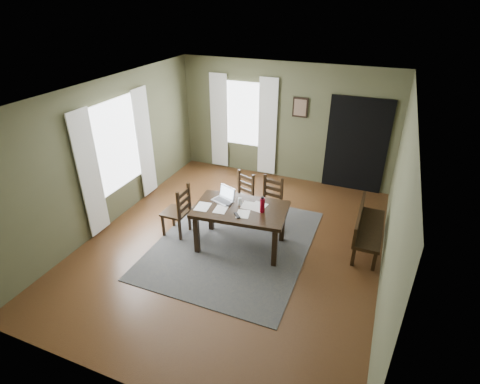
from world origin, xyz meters
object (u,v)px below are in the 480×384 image
at_px(dining_table, 241,213).
at_px(chair_end, 178,211).
at_px(chair_back_left, 241,197).
at_px(chair_back_right, 270,202).
at_px(bench, 366,225).
at_px(laptop, 225,197).
at_px(water_bottle, 262,205).

distance_m(dining_table, chair_end, 1.22).
xyz_separation_m(chair_back_left, chair_back_right, (0.58, 0.00, 0.00)).
xyz_separation_m(bench, laptop, (-2.37, -0.64, 0.40)).
distance_m(bench, water_bottle, 1.86).
distance_m(dining_table, water_bottle, 0.44).
relative_size(chair_end, laptop, 2.36).
bearing_deg(chair_back_right, laptop, -120.77).
bearing_deg(chair_back_right, chair_end, -138.42).
relative_size(chair_end, chair_back_right, 1.04).
distance_m(bench, laptop, 2.48).
xyz_separation_m(chair_back_right, water_bottle, (0.14, -0.88, 0.45)).
xyz_separation_m(chair_end, bench, (3.21, 0.86, -0.03)).
relative_size(chair_back_left, water_bottle, 3.32).
bearing_deg(chair_back_left, laptop, -71.86).
height_order(chair_back_right, laptop, laptop).
xyz_separation_m(chair_back_left, bench, (2.35, -0.11, -0.01)).
distance_m(chair_back_right, laptop, 1.03).
height_order(dining_table, chair_back_right, chair_back_right).
bearing_deg(chair_back_left, bench, 16.84).
bearing_deg(chair_back_left, chair_end, -112.28).
bearing_deg(chair_back_right, bench, 4.12).
bearing_deg(bench, chair_end, 104.93).
bearing_deg(chair_end, water_bottle, 93.52).
height_order(dining_table, bench, dining_table).
bearing_deg(dining_table, chair_end, 177.09).
height_order(chair_end, laptop, laptop).
height_order(dining_table, laptop, laptop).
xyz_separation_m(dining_table, chair_end, (-1.20, -0.07, -0.21)).
bearing_deg(chair_end, laptop, 104.78).
xyz_separation_m(chair_back_left, water_bottle, (0.72, -0.87, 0.46)).
height_order(chair_end, chair_back_left, chair_end).
bearing_deg(chair_end, chair_back_right, 124.35).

